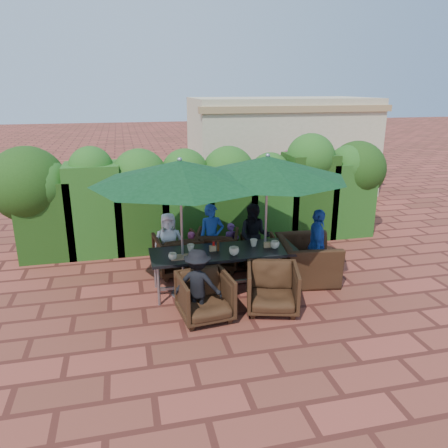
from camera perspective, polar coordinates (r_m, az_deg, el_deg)
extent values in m
plane|color=brown|center=(8.29, 0.98, -7.88)|extent=(80.00, 80.00, 0.00)
cube|color=black|center=(7.83, 0.04, -3.68)|extent=(2.63, 0.90, 0.05)
cube|color=gray|center=(8.07, 0.04, -7.69)|extent=(2.43, 0.05, 0.05)
cylinder|color=gray|center=(7.49, -8.52, -8.03)|extent=(0.05, 0.05, 0.70)
cylinder|color=gray|center=(8.13, -8.96, -5.94)|extent=(0.05, 0.05, 0.70)
cylinder|color=gray|center=(8.02, 9.17, -6.29)|extent=(0.05, 0.05, 0.70)
cylinder|color=gray|center=(8.62, 7.43, -4.48)|extent=(0.05, 0.05, 0.70)
cylinder|color=gray|center=(7.96, -5.28, -9.00)|extent=(0.44, 0.44, 0.03)
cylinder|color=gray|center=(7.50, -5.53, -0.88)|extent=(0.04, 0.04, 2.40)
cone|color=black|center=(7.25, -5.77, 6.80)|extent=(2.97, 2.97, 0.38)
sphere|color=gray|center=(7.21, -5.81, 8.36)|extent=(0.08, 0.08, 0.08)
cylinder|color=gray|center=(8.36, 5.24, -7.64)|extent=(0.44, 0.44, 0.03)
cylinder|color=gray|center=(7.93, 5.48, 0.14)|extent=(0.04, 0.04, 2.40)
cone|color=black|center=(7.68, 5.70, 7.41)|extent=(2.83, 2.83, 0.38)
sphere|color=gray|center=(7.65, 5.74, 8.89)|extent=(0.08, 0.08, 0.08)
imported|color=black|center=(8.68, -6.09, -3.67)|extent=(0.94, 0.89, 0.87)
imported|color=black|center=(8.89, -0.90, -3.09)|extent=(1.03, 0.99, 0.86)
imported|color=black|center=(9.06, 4.54, -3.26)|extent=(0.76, 0.72, 0.70)
imported|color=black|center=(7.00, -2.50, -9.19)|extent=(0.88, 0.84, 0.82)
imported|color=black|center=(7.27, 6.35, -8.11)|extent=(1.00, 0.97, 0.85)
imported|color=black|center=(8.49, 10.81, -3.75)|extent=(0.94, 1.30, 1.05)
imported|color=white|center=(8.66, -7.24, -2.50)|extent=(0.63, 0.41, 1.22)
imported|color=#1F4AA9|center=(8.68, -1.62, -1.82)|extent=(0.49, 0.40, 1.37)
imported|color=black|center=(8.83, 3.97, -1.62)|extent=(0.75, 0.63, 1.34)
imported|color=black|center=(6.93, -3.42, -7.88)|extent=(0.83, 0.61, 1.17)
imported|color=#1F4AA9|center=(8.40, 12.03, -2.76)|extent=(0.66, 0.91, 1.40)
imported|color=#D84C8C|center=(8.76, -4.16, -3.59)|extent=(0.36, 0.33, 0.82)
imported|color=#804493|center=(9.05, 0.97, -2.62)|extent=(0.33, 0.28, 0.88)
imported|color=#238138|center=(12.35, 2.61, 4.57)|extent=(1.55, 1.16, 1.58)
imported|color=#D84C8C|center=(12.88, 8.09, 5.50)|extent=(0.89, 0.57, 1.82)
imported|color=#9C9BA3|center=(12.83, 10.46, 5.40)|extent=(1.29, 0.87, 1.84)
imported|color=beige|center=(7.47, -6.72, -4.22)|extent=(0.15, 0.15, 0.12)
imported|color=beige|center=(7.80, -4.37, -3.13)|extent=(0.14, 0.14, 0.13)
imported|color=beige|center=(7.61, 1.31, -3.56)|extent=(0.18, 0.18, 0.14)
imported|color=beige|center=(8.04, 3.90, -2.45)|extent=(0.14, 0.14, 0.13)
imported|color=beige|center=(7.98, 6.65, -2.70)|extent=(0.17, 0.17, 0.13)
cylinder|color=#B20C0A|center=(7.79, -1.35, -2.93)|extent=(0.04, 0.04, 0.17)
cylinder|color=#4C230C|center=(7.79, -0.78, -2.93)|extent=(0.04, 0.04, 0.17)
cube|color=#966C49|center=(7.55, -5.68, -4.32)|extent=(0.35, 0.25, 0.02)
cube|color=tan|center=(7.80, -1.49, -3.19)|extent=(0.12, 0.06, 0.10)
cube|color=tan|center=(8.00, 5.66, -2.72)|extent=(0.12, 0.06, 0.10)
cube|color=#17340E|center=(10.07, -22.12, 0.59)|extent=(1.15, 0.95, 1.69)
sphere|color=#17340E|center=(9.90, -22.61, 4.72)|extent=(1.16, 1.16, 1.16)
cube|color=#17340E|center=(9.92, -16.52, 1.85)|extent=(1.15, 0.95, 2.00)
sphere|color=#17340E|center=(9.72, -16.98, 6.96)|extent=(0.94, 0.94, 0.94)
cube|color=#17340E|center=(9.93, -10.71, 1.64)|extent=(1.15, 0.95, 1.78)
sphere|color=#17340E|center=(9.75, -10.97, 6.12)|extent=(1.21, 1.21, 1.21)
cube|color=#17340E|center=(10.01, -5.00, 2.17)|extent=(1.15, 0.95, 1.84)
sphere|color=#17340E|center=(9.82, -5.12, 6.77)|extent=(1.05, 1.05, 1.05)
cube|color=#17340E|center=(10.20, 0.58, 2.39)|extent=(1.15, 0.95, 1.79)
sphere|color=#17340E|center=(10.02, 0.59, 6.77)|extent=(1.20, 1.20, 1.20)
cube|color=#17340E|center=(10.48, 5.90, 2.57)|extent=(1.15, 0.95, 1.74)
sphere|color=#17340E|center=(10.31, 6.03, 6.70)|extent=(0.94, 0.94, 0.94)
cube|color=#17340E|center=(10.80, 10.96, 3.63)|extent=(1.15, 0.95, 2.04)
sphere|color=#17340E|center=(10.62, 11.25, 8.46)|extent=(1.16, 1.16, 1.16)
cube|color=#17340E|center=(11.27, 15.59, 3.27)|extent=(1.15, 0.95, 1.81)
sphere|color=#17340E|center=(11.11, 15.93, 7.31)|extent=(1.00, 1.00, 1.00)
sphere|color=#17340E|center=(10.05, -24.22, 4.75)|extent=(1.60, 1.60, 1.60)
sphere|color=#17340E|center=(11.36, 16.98, 6.85)|extent=(1.40, 1.40, 1.40)
cube|color=beige|center=(15.35, 7.41, 10.07)|extent=(6.00, 3.00, 3.20)
cube|color=tan|center=(13.89, 9.77, 14.58)|extent=(6.20, 0.25, 0.20)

